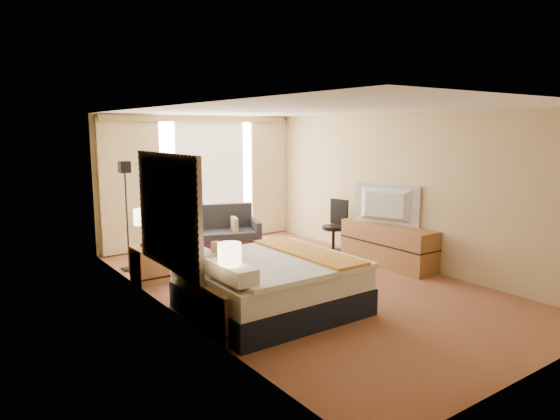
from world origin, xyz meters
TOP-DOWN VIEW (x-y plane):
  - floor at (0.00, 0.00)m, footprint 4.20×7.00m
  - ceiling at (0.00, 0.00)m, footprint 4.20×7.00m
  - wall_back at (0.00, 3.50)m, footprint 4.20×0.02m
  - wall_front at (0.00, -3.50)m, footprint 4.20×0.02m
  - wall_left at (-2.10, 0.00)m, footprint 0.02×7.00m
  - wall_right at (2.10, 0.00)m, footprint 0.02×7.00m
  - headboard at (-2.06, 0.20)m, footprint 0.06×1.85m
  - nightstand_left at (-1.87, -1.05)m, footprint 0.45×0.52m
  - nightstand_right at (-1.87, 1.45)m, footprint 0.45×0.52m
  - media_dresser at (1.83, 0.00)m, footprint 0.50×1.80m
  - window at (0.25, 3.47)m, footprint 2.30×0.02m
  - curtains at (-0.00, 3.39)m, footprint 4.12×0.19m
  - bed at (-1.06, -0.65)m, footprint 2.01×1.84m
  - loveseat at (-0.06, 2.49)m, footprint 1.60×1.20m
  - floor_lamp at (-1.90, 2.30)m, footprint 0.23×0.23m
  - desk_chair at (1.71, 1.21)m, footprint 0.49×0.49m
  - lamp_left at (-1.92, -1.12)m, footprint 0.26×0.26m
  - lamp_right at (-1.92, 1.49)m, footprint 0.28×0.28m
  - tissue_box at (-1.77, -1.13)m, footprint 0.14×0.14m
  - telephone at (-1.86, 1.49)m, footprint 0.20×0.17m
  - television at (1.78, 0.07)m, footprint 0.51×1.18m

SIDE VIEW (x-z plane):
  - floor at x=0.00m, z-range -0.01..0.01m
  - nightstand_left at x=-1.87m, z-range 0.00..0.55m
  - nightstand_right at x=-1.87m, z-range 0.00..0.55m
  - loveseat at x=-0.06m, z-range -0.15..0.74m
  - media_dresser at x=1.83m, z-range 0.00..0.70m
  - bed at x=-1.06m, z-range -0.13..0.85m
  - desk_chair at x=1.71m, z-range -0.06..0.95m
  - telephone at x=-1.86m, z-range 0.55..0.61m
  - tissue_box at x=-1.77m, z-range 0.55..0.67m
  - lamp_left at x=-1.92m, z-range 0.70..1.25m
  - lamp_right at x=-1.92m, z-range 0.71..1.29m
  - television at x=1.78m, z-range 0.70..1.39m
  - floor_lamp at x=-1.90m, z-range 0.37..2.18m
  - headboard at x=-2.06m, z-range 0.53..2.03m
  - wall_back at x=0.00m, z-range 0.00..2.60m
  - wall_front at x=0.00m, z-range 0.00..2.60m
  - wall_left at x=-2.10m, z-range 0.00..2.60m
  - wall_right at x=2.10m, z-range 0.00..2.60m
  - window at x=0.25m, z-range 0.17..2.47m
  - curtains at x=0.00m, z-range 0.13..2.69m
  - ceiling at x=0.00m, z-range 2.59..2.61m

